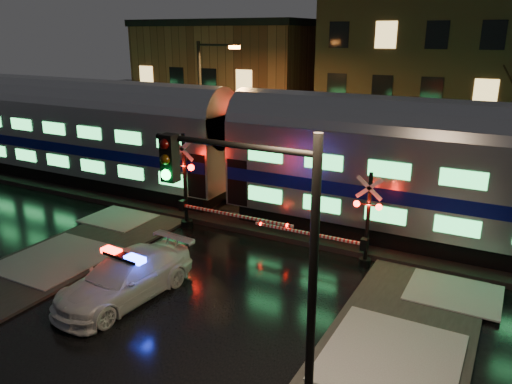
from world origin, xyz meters
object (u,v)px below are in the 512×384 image
crossing_signal_right (357,228)px  police_car (125,278)px  traffic_light (269,267)px  streetlight (204,103)px  crossing_signal_left (191,191)px

crossing_signal_right → police_car: bearing=-134.3°
crossing_signal_right → traffic_light: bearing=-87.1°
police_car → streetlight: 14.41m
police_car → crossing_signal_right: bearing=51.3°
police_car → crossing_signal_right: 8.58m
police_car → traffic_light: traffic_light is taller
crossing_signal_right → crossing_signal_left: 7.63m
crossing_signal_right → streetlight: 13.49m
crossing_signal_left → streetlight: size_ratio=0.76×
crossing_signal_left → streetlight: streetlight is taller
crossing_signal_left → crossing_signal_right: bearing=-0.1°
crossing_signal_right → traffic_light: size_ratio=0.78×
police_car → crossing_signal_right: crossing_signal_right is taller
crossing_signal_right → crossing_signal_left: (-7.62, 0.02, 0.29)m
crossing_signal_left → traffic_light: traffic_light is taller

